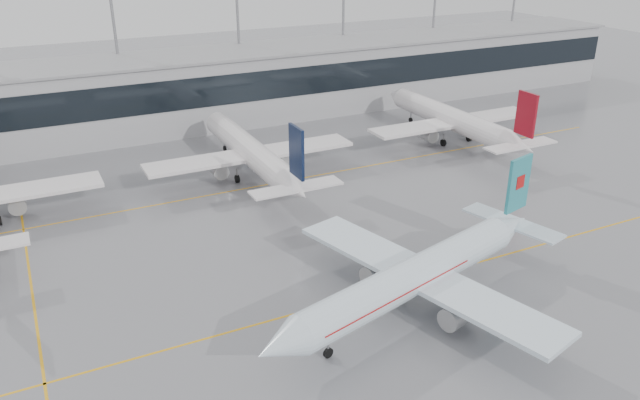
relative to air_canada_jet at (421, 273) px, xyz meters
name	(u,v)px	position (x,y,z in m)	size (l,w,h in m)	color
ground	(375,291)	(-2.34, 4.01, -3.56)	(320.00, 320.00, 0.00)	gray
taxi_line_main	(375,291)	(-2.34, 4.01, -3.55)	(120.00, 0.25, 0.01)	#ECA010
taxi_line_north	(262,186)	(-2.34, 34.01, -3.55)	(120.00, 0.25, 0.01)	#ECA010
taxi_line_cross	(32,291)	(-32.34, 19.01, -3.55)	(0.25, 60.00, 0.01)	#ECA010
terminal	(193,91)	(-2.34, 66.01, 2.44)	(180.00, 15.00, 12.00)	#A2A1A5
terminal_glass	(205,92)	(-2.34, 58.46, 3.94)	(180.00, 0.20, 5.00)	black
terminal_roof	(190,55)	(-2.34, 66.01, 8.64)	(182.00, 16.00, 0.40)	gray
light_masts	(180,43)	(-2.34, 72.01, 9.79)	(156.40, 1.00, 22.60)	gray
air_canada_jet	(421,273)	(0.00, 0.00, 0.00)	(35.51, 28.75, 11.24)	white
parked_jet_c	(251,152)	(-2.34, 37.69, 0.16)	(29.64, 36.96, 11.72)	white
parked_jet_d	(453,120)	(32.66, 37.69, 0.16)	(29.64, 36.96, 11.72)	white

